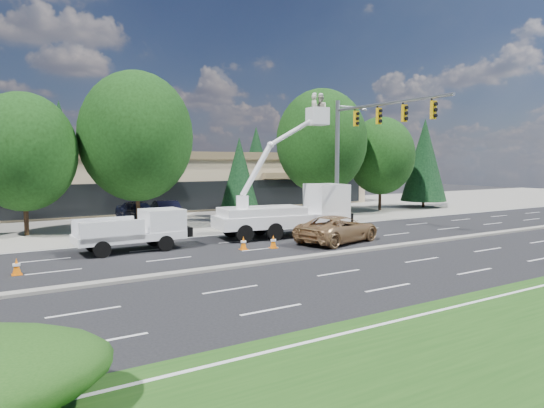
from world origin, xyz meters
TOP-DOWN VIEW (x-y plane):
  - ground at (0.00, 0.00)m, footprint 140.00×140.00m
  - concrete_apron at (0.00, 20.00)m, footprint 140.00×22.00m
  - road_median at (0.00, 0.00)m, footprint 120.00×0.55m
  - strip_mall at (0.00, 29.97)m, footprint 50.40×15.40m
  - tree_front_c at (-10.00, 15.00)m, footprint 6.38×6.38m
  - tree_front_d at (-3.00, 15.00)m, footprint 7.77×7.77m
  - tree_front_e at (5.00, 15.00)m, footprint 3.28×3.28m
  - tree_front_f at (13.00, 15.00)m, footprint 7.80×7.80m
  - tree_front_g at (20.00, 15.00)m, footprint 6.33×6.33m
  - tree_front_h at (26.00, 15.00)m, footprint 4.51×4.51m
  - tree_back_b at (-4.00, 42.00)m, footprint 5.89×5.89m
  - tree_back_c at (10.00, 42.00)m, footprint 4.72×4.72m
  - tree_back_d at (22.00, 42.00)m, footprint 4.88×4.88m
  - signal_mast at (10.03, 7.04)m, footprint 2.76×10.16m
  - utility_pickup at (-5.59, 6.21)m, footprint 5.50×2.29m
  - bucket_truck at (4.04, 6.11)m, footprint 8.57×3.53m
  - traffic_cone_a at (-11.36, 3.42)m, footprint 0.40×0.40m
  - traffic_cone_b at (-0.82, 3.57)m, footprint 0.40×0.40m
  - traffic_cone_c at (0.76, 3.15)m, footprint 0.40×0.40m
  - minivan at (4.87, 2.80)m, footprint 6.00×3.85m
  - parked_car_west at (-2.00, 18.25)m, footprint 2.92×5.08m
  - parked_car_east at (0.00, 17.46)m, footprint 2.13×4.91m

SIDE VIEW (x-z plane):
  - ground at x=0.00m, z-range 0.00..0.00m
  - concrete_apron at x=0.00m, z-range 0.00..0.01m
  - road_median at x=0.00m, z-range 0.00..0.12m
  - traffic_cone_a at x=-11.36m, z-range -0.01..0.69m
  - traffic_cone_b at x=-0.82m, z-range -0.01..0.69m
  - traffic_cone_c at x=0.76m, z-range -0.01..0.69m
  - minivan at x=4.87m, z-range 0.00..1.54m
  - parked_car_east at x=0.00m, z-range 0.00..1.57m
  - parked_car_west at x=-2.00m, z-range 0.00..1.63m
  - utility_pickup at x=-5.59m, z-range -0.18..1.90m
  - bucket_truck at x=4.04m, z-range -2.54..6.30m
  - strip_mall at x=0.00m, z-range 0.08..5.58m
  - tree_front_e at x=5.00m, z-range 0.23..6.71m
  - tree_front_h at x=26.00m, z-range 0.32..9.21m
  - tree_back_c at x=10.00m, z-range 0.34..9.65m
  - tree_front_g at x=20.00m, z-range 0.75..9.53m
  - tree_back_d at x=22.00m, z-range 0.35..9.97m
  - tree_front_c at x=-10.00m, z-range 0.75..9.61m
  - signal_mast at x=10.03m, z-range 1.56..10.56m
  - tree_back_b at x=-4.00m, z-range 0.42..12.03m
  - tree_front_d at x=-3.00m, z-range 0.92..11.71m
  - tree_front_f at x=13.00m, z-range 0.92..11.75m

